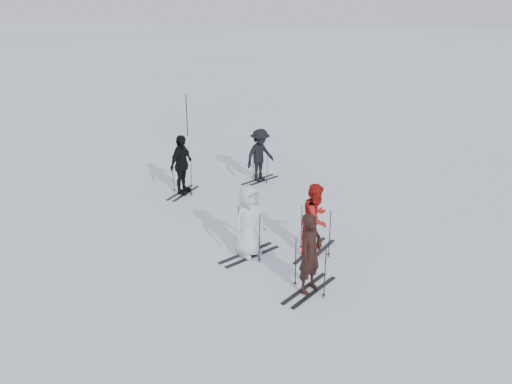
% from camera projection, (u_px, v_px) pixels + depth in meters
% --- Properties ---
extents(ground, '(120.00, 120.00, 0.00)m').
position_uv_depth(ground, '(250.00, 239.00, 15.74)').
color(ground, silver).
rests_on(ground, ground).
extents(skier_near_dark, '(0.74, 0.83, 1.90)m').
position_uv_depth(skier_near_dark, '(311.00, 254.00, 12.86)').
color(skier_near_dark, black).
rests_on(skier_near_dark, ground).
extents(skier_red, '(1.01, 1.12, 1.88)m').
position_uv_depth(skier_red, '(316.00, 220.00, 14.66)').
color(skier_red, '#AA1813').
rests_on(skier_red, ground).
extents(skier_grey, '(1.06, 1.10, 1.90)m').
position_uv_depth(skier_grey, '(249.00, 222.00, 14.49)').
color(skier_grey, silver).
rests_on(skier_grey, ground).
extents(skier_uphill_left, '(0.78, 1.24, 1.97)m').
position_uv_depth(skier_uphill_left, '(181.00, 165.00, 18.54)').
color(skier_uphill_left, black).
rests_on(skier_uphill_left, ground).
extents(skier_uphill_far, '(1.26, 1.36, 1.84)m').
position_uv_depth(skier_uphill_far, '(260.00, 156.00, 19.69)').
color(skier_uphill_far, black).
rests_on(skier_uphill_far, ground).
extents(skis_near_dark, '(2.03, 1.71, 1.31)m').
position_uv_depth(skis_near_dark, '(310.00, 266.00, 12.97)').
color(skis_near_dark, black).
rests_on(skis_near_dark, ground).
extents(skis_red, '(2.04, 1.57, 1.32)m').
position_uv_depth(skis_red, '(315.00, 229.00, 14.76)').
color(skis_red, black).
rests_on(skis_red, ground).
extents(skis_grey, '(2.02, 1.91, 1.33)m').
position_uv_depth(skis_grey, '(249.00, 232.00, 14.60)').
color(skis_grey, black).
rests_on(skis_grey, ground).
extents(skis_uphill_left, '(1.74, 1.24, 1.14)m').
position_uv_depth(skis_uphill_left, '(182.00, 177.00, 18.69)').
color(skis_uphill_left, black).
rests_on(skis_uphill_left, ground).
extents(skis_uphill_far, '(1.76, 1.62, 1.15)m').
position_uv_depth(skis_uphill_far, '(260.00, 165.00, 19.82)').
color(skis_uphill_far, black).
rests_on(skis_uphill_far, ground).
extents(piste_marker, '(0.05, 0.05, 1.85)m').
position_uv_depth(piste_marker, '(187.00, 115.00, 25.06)').
color(piste_marker, black).
rests_on(piste_marker, ground).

